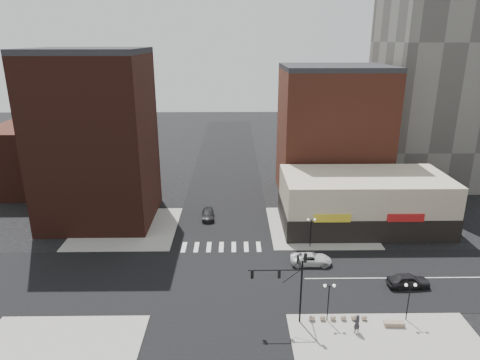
{
  "coord_description": "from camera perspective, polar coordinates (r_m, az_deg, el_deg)",
  "views": [
    {
      "loc": [
        1.74,
        -44.24,
        27.17
      ],
      "look_at": [
        2.4,
        4.18,
        11.0
      ],
      "focal_mm": 32.0,
      "sensor_mm": 36.0,
      "label": 1
    }
  ],
  "objects": [
    {
      "name": "building_ne_midrise",
      "position": [
        77.44,
        12.19,
        6.0
      ],
      "size": [
        18.0,
        15.0,
        22.0
      ],
      "primitive_type": "cube",
      "color": "brown",
      "rests_on": "ground"
    },
    {
      "name": "street_lamp_se_a",
      "position": [
        44.38,
        11.78,
        -14.53
      ],
      "size": [
        1.22,
        0.32,
        4.16
      ],
      "color": "black",
      "rests_on": "sidewalk_se"
    },
    {
      "name": "dark_sedan_north",
      "position": [
        67.73,
        -4.29,
        -4.62
      ],
      "size": [
        2.16,
        4.75,
        1.35
      ],
      "primitive_type": "imported",
      "rotation": [
        0.0,
        0.0,
        0.06
      ],
      "color": "black",
      "rests_on": "ground"
    },
    {
      "name": "ground",
      "position": [
        51.95,
        -2.65,
        -13.09
      ],
      "size": [
        240.0,
        240.0,
        0.0
      ],
      "primitive_type": "plane",
      "color": "black",
      "rests_on": "ground"
    },
    {
      "name": "street_lamp_ne",
      "position": [
        58.35,
        9.47,
        -5.96
      ],
      "size": [
        1.22,
        0.32,
        4.16
      ],
      "color": "black",
      "rests_on": "sidewalk_ne"
    },
    {
      "name": "building_nw_low",
      "position": [
        87.8,
        -23.38,
        2.97
      ],
      "size": [
        20.0,
        18.0,
        12.0
      ],
      "primitive_type": "cube",
      "color": "#3A1912",
      "rests_on": "ground"
    },
    {
      "name": "building_ne_row",
      "position": [
        66.71,
        16.09,
        -3.26
      ],
      "size": [
        24.2,
        12.2,
        8.0
      ],
      "color": "beige",
      "rests_on": "ground"
    },
    {
      "name": "sidewalk_nw",
      "position": [
        66.7,
        -14.89,
        -6.18
      ],
      "size": [
        15.0,
        15.0,
        0.12
      ],
      "primitive_type": "cube",
      "color": "gray",
      "rests_on": "ground"
    },
    {
      "name": "dark_sedan_east",
      "position": [
        53.7,
        21.54,
        -12.36
      ],
      "size": [
        4.83,
        2.13,
        1.62
      ],
      "primitive_type": "imported",
      "rotation": [
        0.0,
        0.0,
        1.62
      ],
      "color": "black",
      "rests_on": "ground"
    },
    {
      "name": "building_nw",
      "position": [
        67.69,
        -18.67,
        4.97
      ],
      "size": [
        16.0,
        15.0,
        25.0
      ],
      "primitive_type": "cube",
      "color": "#3A1912",
      "rests_on": "ground"
    },
    {
      "name": "white_suv",
      "position": [
        55.36,
        9.45,
        -10.35
      ],
      "size": [
        5.19,
        2.46,
        1.43
      ],
      "primitive_type": "imported",
      "rotation": [
        0.0,
        0.0,
        1.55
      ],
      "color": "silver",
      "rests_on": "ground"
    },
    {
      "name": "street_lamp_se_b",
      "position": [
        46.71,
        21.69,
        -13.74
      ],
      "size": [
        1.22,
        0.32,
        4.16
      ],
      "color": "black",
      "rests_on": "sidewalk_se"
    },
    {
      "name": "road_ns",
      "position": [
        51.94,
        -2.65,
        -13.08
      ],
      "size": [
        14.0,
        200.0,
        0.02
      ],
      "primitive_type": "cube",
      "color": "black",
      "rests_on": "ground"
    },
    {
      "name": "stone_bench",
      "position": [
        46.97,
        19.85,
        -17.58
      ],
      "size": [
        2.05,
        0.73,
        0.47
      ],
      "rotation": [
        0.0,
        0.0,
        -0.06
      ],
      "color": "gray",
      "rests_on": "sidewalk_se"
    },
    {
      "name": "bollard_row",
      "position": [
        46.24,
        12.96,
        -17.45
      ],
      "size": [
        5.81,
        0.56,
        0.56
      ],
      "color": "tan",
      "rests_on": "sidewalk_se"
    },
    {
      "name": "traffic_signal",
      "position": [
        43.0,
        6.85,
        -12.77
      ],
      "size": [
        5.59,
        3.09,
        7.77
      ],
      "color": "black",
      "rests_on": "ground"
    },
    {
      "name": "road_ew",
      "position": [
        51.94,
        -2.65,
        -13.08
      ],
      "size": [
        200.0,
        14.0,
        0.02
      ],
      "primitive_type": "cube",
      "color": "black",
      "rests_on": "ground"
    },
    {
      "name": "pedestrian",
      "position": [
        44.69,
        15.31,
        -17.98
      ],
      "size": [
        0.84,
        0.71,
        1.95
      ],
      "primitive_type": "imported",
      "rotation": [
        0.0,
        0.0,
        3.54
      ],
      "color": "#272429",
      "rests_on": "sidewalk_se"
    },
    {
      "name": "sidewalk_ne",
      "position": [
        65.94,
        10.51,
        -6.14
      ],
      "size": [
        15.0,
        15.0,
        0.12
      ],
      "primitive_type": "cube",
      "color": "gray",
      "rests_on": "ground"
    }
  ]
}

